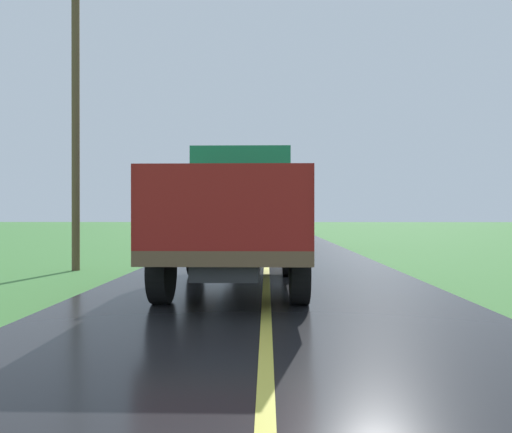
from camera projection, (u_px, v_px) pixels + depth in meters
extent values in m
cube|color=#2D2D30|center=(237.00, 255.00, 8.81)|extent=(0.90, 5.51, 0.24)
cube|color=brown|center=(237.00, 245.00, 8.81)|extent=(2.30, 5.80, 0.20)
cube|color=#197A4C|center=(242.00, 193.00, 10.76)|extent=(2.10, 1.90, 1.90)
cube|color=black|center=(244.00, 182.00, 11.71)|extent=(1.79, 0.02, 0.76)
cube|color=maroon|center=(167.00, 209.00, 7.86)|extent=(0.08, 3.85, 1.10)
cube|color=maroon|center=(300.00, 209.00, 7.81)|extent=(0.08, 3.85, 1.10)
cube|color=maroon|center=(223.00, 207.00, 5.95)|extent=(2.30, 0.08, 1.10)
cube|color=maroon|center=(240.00, 210.00, 9.72)|extent=(2.30, 0.08, 1.10)
cylinder|color=black|center=(195.00, 253.00, 10.64)|extent=(0.28, 1.00, 1.00)
cylinder|color=black|center=(289.00, 253.00, 10.59)|extent=(0.28, 1.00, 1.00)
cylinder|color=black|center=(162.00, 271.00, 7.24)|extent=(0.28, 1.00, 1.00)
cylinder|color=black|center=(299.00, 271.00, 7.19)|extent=(0.28, 1.00, 1.00)
ellipsoid|color=#82B722|center=(221.00, 231.00, 8.94)|extent=(0.44, 0.42, 0.43)
ellipsoid|color=#84BE35|center=(195.00, 228.00, 9.27)|extent=(0.43, 0.45, 0.49)
ellipsoid|color=#84C420|center=(219.00, 214.00, 8.59)|extent=(0.52, 0.64, 0.45)
ellipsoid|color=#7CB633|center=(262.00, 214.00, 7.95)|extent=(0.47, 0.52, 0.39)
ellipsoid|color=#95BC2F|center=(269.00, 229.00, 9.11)|extent=(0.54, 0.64, 0.49)
ellipsoid|color=#85B62A|center=(256.00, 230.00, 7.85)|extent=(0.48, 0.61, 0.42)
ellipsoid|color=#7DBD26|center=(235.00, 211.00, 8.36)|extent=(0.43, 0.51, 0.36)
ellipsoid|color=#8CBE37|center=(250.00, 212.00, 8.85)|extent=(0.44, 0.48, 0.46)
ellipsoid|color=#95BA37|center=(202.00, 212.00, 6.94)|extent=(0.41, 0.40, 0.40)
ellipsoid|color=#81C220|center=(202.00, 211.00, 6.87)|extent=(0.46, 0.43, 0.39)
ellipsoid|color=#81AE23|center=(290.00, 188.00, 6.89)|extent=(0.43, 0.47, 0.37)
cube|color=#2D2D30|center=(262.00, 232.00, 21.32)|extent=(0.90, 5.51, 0.24)
cube|color=brown|center=(262.00, 227.00, 21.32)|extent=(2.30, 5.80, 0.20)
cube|color=silver|center=(262.00, 205.00, 23.26)|extent=(2.10, 1.90, 1.90)
cube|color=black|center=(262.00, 199.00, 24.22)|extent=(1.78, 0.02, 0.76)
cube|color=#232328|center=(236.00, 213.00, 20.37)|extent=(0.08, 3.85, 1.10)
cube|color=#232328|center=(287.00, 213.00, 20.32)|extent=(0.08, 3.85, 1.10)
cube|color=#232328|center=(261.00, 213.00, 18.46)|extent=(2.30, 0.08, 1.10)
cube|color=#232328|center=(262.00, 213.00, 22.23)|extent=(2.30, 0.08, 1.10)
cylinder|color=black|center=(241.00, 233.00, 23.14)|extent=(0.28, 1.00, 1.00)
cylinder|color=black|center=(284.00, 233.00, 23.09)|extent=(0.28, 1.00, 1.00)
cylinder|color=black|center=(236.00, 236.00, 19.75)|extent=(0.28, 1.00, 1.00)
cylinder|color=black|center=(287.00, 236.00, 19.70)|extent=(0.28, 1.00, 1.00)
ellipsoid|color=#89B829|center=(251.00, 214.00, 19.56)|extent=(0.56, 0.57, 0.51)
ellipsoid|color=#91B631|center=(258.00, 222.00, 21.38)|extent=(0.59, 0.73, 0.37)
ellipsoid|color=#83B721|center=(244.00, 214.00, 21.98)|extent=(0.43, 0.45, 0.47)
ellipsoid|color=#80C31F|center=(275.00, 207.00, 20.95)|extent=(0.59, 0.75, 0.44)
ellipsoid|color=#81AE2F|center=(274.00, 207.00, 21.34)|extent=(0.48, 0.48, 0.38)
ellipsoid|color=#90AE28|center=(265.00, 207.00, 21.61)|extent=(0.49, 0.51, 0.38)
ellipsoid|color=#8ABC33|center=(255.00, 222.00, 21.58)|extent=(0.44, 0.55, 0.38)
ellipsoid|color=#88C129|center=(276.00, 215.00, 21.67)|extent=(0.57, 0.65, 0.37)
cylinder|color=brown|center=(76.00, 121.00, 12.24)|extent=(0.20, 0.20, 7.73)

